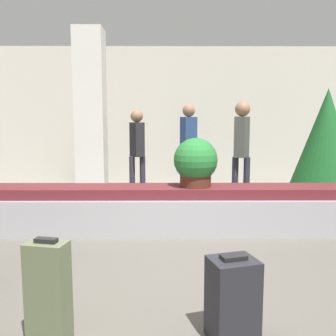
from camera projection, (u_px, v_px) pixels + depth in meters
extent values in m
plane|color=#59544C|center=(169.00, 277.00, 3.62)|extent=(18.00, 18.00, 0.00)
cube|color=beige|center=(167.00, 116.00, 8.87)|extent=(18.00, 0.06, 3.20)
cube|color=#9E9EA3|center=(168.00, 214.00, 5.09)|extent=(8.83, 0.70, 0.48)
cube|color=#5B1E23|center=(168.00, 191.00, 5.05)|extent=(8.48, 0.54, 0.14)
cube|color=silver|center=(91.00, 115.00, 7.12)|extent=(0.54, 0.54, 3.20)
cube|color=#5B6647|center=(48.00, 293.00, 2.53)|extent=(0.30, 0.22, 0.70)
cube|color=black|center=(46.00, 240.00, 2.48)|extent=(0.16, 0.09, 0.03)
cube|color=#232328|center=(233.00, 299.00, 2.57)|extent=(0.38, 0.34, 0.58)
cube|color=black|center=(234.00, 257.00, 2.53)|extent=(0.19, 0.14, 0.03)
cylinder|color=#4C2319|center=(195.00, 179.00, 5.02)|extent=(0.42, 0.42, 0.20)
sphere|color=#236B2D|center=(196.00, 160.00, 4.99)|extent=(0.59, 0.59, 0.59)
cylinder|color=#282833|center=(184.00, 172.00, 7.75)|extent=(0.11, 0.11, 0.87)
cylinder|color=#282833|center=(193.00, 172.00, 7.75)|extent=(0.11, 0.11, 0.87)
cube|color=navy|center=(189.00, 134.00, 7.65)|extent=(0.36, 0.34, 0.69)
sphere|color=#936B4C|center=(189.00, 111.00, 7.59)|extent=(0.26, 0.26, 0.26)
cylinder|color=#282833|center=(235.00, 182.00, 6.50)|extent=(0.11, 0.11, 0.87)
cylinder|color=#282833|center=(246.00, 182.00, 6.50)|extent=(0.11, 0.11, 0.87)
cube|color=#474C47|center=(242.00, 137.00, 6.40)|extent=(0.31, 0.37, 0.69)
sphere|color=#936B4C|center=(243.00, 109.00, 6.34)|extent=(0.25, 0.25, 0.25)
cylinder|color=#282833|center=(132.00, 177.00, 7.20)|extent=(0.11, 0.11, 0.82)
cylinder|color=#282833|center=(143.00, 177.00, 7.21)|extent=(0.11, 0.11, 0.82)
cube|color=#232328|center=(137.00, 139.00, 7.11)|extent=(0.31, 0.37, 0.65)
sphere|color=#936B4C|center=(137.00, 116.00, 7.05)|extent=(0.24, 0.24, 0.24)
cylinder|color=#4C331E|center=(323.00, 199.00, 6.74)|extent=(0.16, 0.16, 0.18)
cone|color=#195623|center=(326.00, 142.00, 6.60)|extent=(1.28, 1.28, 1.88)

